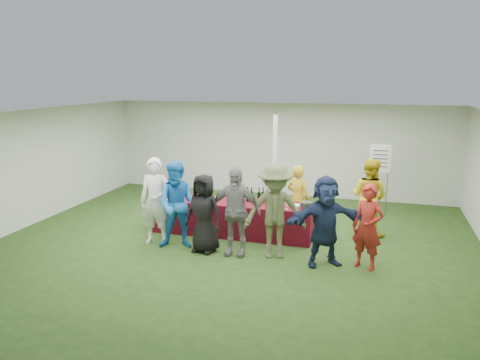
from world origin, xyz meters
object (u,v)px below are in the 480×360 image
(dump_bucket, at_px, (306,206))
(customer_1, at_px, (179,205))
(customer_0, at_px, (156,201))
(customer_6, at_px, (368,227))
(customer_2, at_px, (204,213))
(serving_table, at_px, (231,218))
(customer_5, at_px, (325,221))
(customer_4, at_px, (275,211))
(customer_3, at_px, (235,211))
(wine_list_sign, at_px, (380,164))
(staff_back, at_px, (369,197))
(staff_pourer, at_px, (298,199))

(dump_bucket, xyz_separation_m, customer_1, (-2.46, -0.85, 0.06))
(customer_0, distance_m, customer_6, 4.27)
(customer_1, bearing_deg, customer_2, -21.72)
(serving_table, height_order, customer_5, customer_5)
(customer_0, xyz_separation_m, customer_1, (0.56, -0.09, -0.01))
(customer_4, distance_m, customer_5, 0.98)
(customer_3, distance_m, customer_4, 0.79)
(wine_list_sign, height_order, customer_1, customer_1)
(serving_table, height_order, customer_1, customer_1)
(customer_1, xyz_separation_m, customer_4, (1.99, 0.03, 0.03))
(customer_3, bearing_deg, customer_5, -3.41)
(staff_back, height_order, customer_4, customer_4)
(serving_table, relative_size, customer_1, 2.00)
(customer_2, relative_size, customer_6, 1.01)
(staff_pourer, bearing_deg, staff_back, -149.63)
(serving_table, bearing_deg, customer_6, -20.50)
(customer_4, bearing_deg, customer_3, 169.76)
(wine_list_sign, relative_size, customer_1, 1.00)
(staff_pourer, bearing_deg, customer_6, 152.74)
(wine_list_sign, xyz_separation_m, customer_1, (-3.89, -3.52, -0.41))
(staff_back, distance_m, customer_4, 2.56)
(serving_table, distance_m, customer_4, 1.68)
(customer_6, bearing_deg, customer_2, -156.84)
(staff_pourer, bearing_deg, customer_0, 50.64)
(serving_table, height_order, staff_back, staff_back)
(staff_back, relative_size, customer_5, 1.01)
(customer_0, bearing_deg, staff_back, 15.45)
(staff_pourer, xyz_separation_m, customer_1, (-2.16, -1.67, 0.13))
(serving_table, bearing_deg, customer_0, -143.87)
(customer_0, height_order, customer_3, customer_0)
(staff_pourer, height_order, customer_0, customer_0)
(staff_back, height_order, customer_1, customer_1)
(customer_0, height_order, customer_6, customer_0)
(customer_1, distance_m, customer_5, 2.96)
(staff_pourer, bearing_deg, serving_table, 44.14)
(staff_back, distance_m, customer_1, 4.17)
(serving_table, distance_m, customer_3, 1.30)
(customer_5, bearing_deg, customer_6, -22.58)
(customer_0, relative_size, customer_5, 1.07)
(customer_3, bearing_deg, customer_6, -1.38)
(customer_0, distance_m, customer_2, 1.15)
(serving_table, xyz_separation_m, customer_1, (-0.78, -1.07, 0.53))
(customer_5, bearing_deg, serving_table, 124.05)
(staff_back, distance_m, customer_2, 3.71)
(customer_0, distance_m, customer_1, 0.56)
(dump_bucket, xyz_separation_m, customer_4, (-0.47, -0.82, 0.09))
(customer_4, height_order, customer_6, customer_4)
(wine_list_sign, bearing_deg, serving_table, -141.65)
(customer_4, bearing_deg, customer_5, -23.50)
(staff_pourer, xyz_separation_m, customer_3, (-0.95, -1.72, 0.11))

